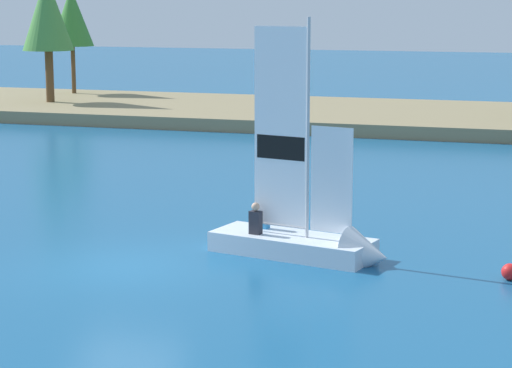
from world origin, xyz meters
name	(u,v)px	position (x,y,z in m)	size (l,w,h in m)	color
ground_plane	(126,267)	(0.00, 0.00, 0.00)	(200.00, 200.00, 0.00)	#195684
shore_bank	(367,116)	(0.00, 28.95, 0.31)	(80.00, 12.12, 0.61)	#897A56
shoreline_tree_left	(72,17)	(-18.33, 32.65, 5.09)	(2.52, 2.52, 6.21)	brown
shoreline_tree_midleft	(47,14)	(-17.17, 27.68, 5.34)	(2.75, 2.75, 6.80)	brown
sailboat	(317,240)	(4.02, 2.04, 0.44)	(4.61, 2.27, 6.07)	silver
channel_buoy	(510,272)	(8.52, 1.50, 0.19)	(0.37, 0.37, 0.37)	red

